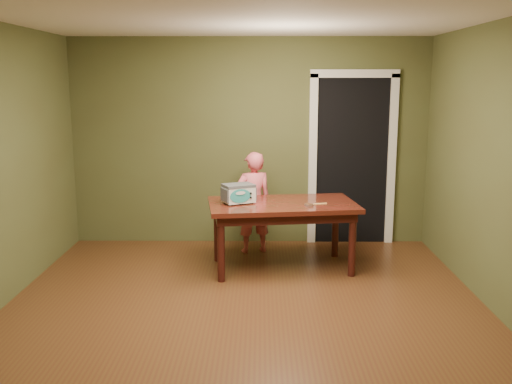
# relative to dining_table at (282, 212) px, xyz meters

# --- Properties ---
(floor) EXTENTS (5.00, 5.00, 0.00)m
(floor) POSITION_rel_dining_table_xyz_m (-0.38, -1.41, -0.65)
(floor) COLOR #513117
(floor) RESTS_ON ground
(room_shell) EXTENTS (4.52, 5.02, 2.61)m
(room_shell) POSITION_rel_dining_table_xyz_m (-0.38, -1.41, 1.06)
(room_shell) COLOR #4C542D
(room_shell) RESTS_ON ground
(doorway) EXTENTS (1.10, 0.66, 2.25)m
(doorway) POSITION_rel_dining_table_xyz_m (0.92, 1.37, 0.41)
(doorway) COLOR black
(doorway) RESTS_ON ground
(dining_table) EXTENTS (1.70, 1.10, 0.75)m
(dining_table) POSITION_rel_dining_table_xyz_m (0.00, 0.00, 0.00)
(dining_table) COLOR #3B190D
(dining_table) RESTS_ON floor
(toy_oven) EXTENTS (0.40, 0.34, 0.21)m
(toy_oven) POSITION_rel_dining_table_xyz_m (-0.48, -0.03, 0.21)
(toy_oven) COLOR #4C4F54
(toy_oven) RESTS_ON dining_table
(baking_pan) EXTENTS (0.10, 0.10, 0.02)m
(baking_pan) POSITION_rel_dining_table_xyz_m (0.28, -0.16, 0.11)
(baking_pan) COLOR silver
(baking_pan) RESTS_ON dining_table
(spatula) EXTENTS (0.18, 0.08, 0.01)m
(spatula) POSITION_rel_dining_table_xyz_m (0.40, -0.07, 0.10)
(spatula) COLOR #E7BB64
(spatula) RESTS_ON dining_table
(child) EXTENTS (0.52, 0.42, 1.23)m
(child) POSITION_rel_dining_table_xyz_m (-0.33, 0.62, -0.03)
(child) COLOR #EC616F
(child) RESTS_ON floor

